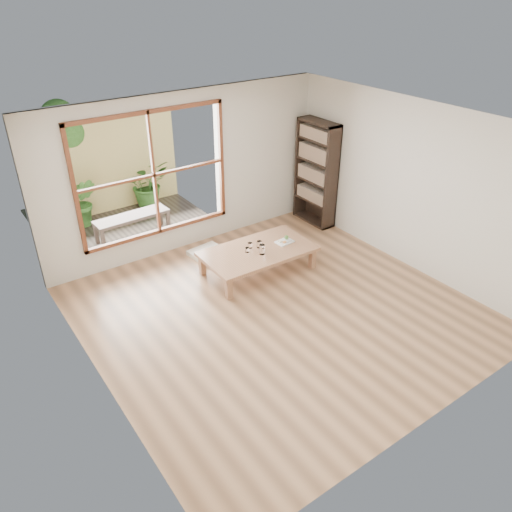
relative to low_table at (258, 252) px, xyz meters
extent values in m
plane|color=tan|center=(-0.40, -1.03, -0.33)|extent=(5.00, 5.00, 0.00)
cube|color=#A3734F|center=(0.00, 0.00, 0.02)|extent=(1.76, 1.02, 0.05)
cube|color=#A3734F|center=(-0.79, -0.38, -0.17)|extent=(0.09, 0.09, 0.32)
cube|color=#A3734F|center=(-0.77, 0.42, -0.17)|extent=(0.09, 0.09, 0.32)
cube|color=#A3734F|center=(0.77, -0.42, -0.17)|extent=(0.09, 0.09, 0.32)
cube|color=#A3734F|center=(0.79, 0.38, -0.17)|extent=(0.09, 0.09, 0.32)
cube|color=silver|center=(-0.39, 0.86, -0.29)|extent=(0.60, 0.60, 0.08)
cube|color=black|center=(1.93, 0.87, 0.62)|extent=(0.30, 0.86, 1.91)
cylinder|color=silver|center=(-0.03, -0.15, 0.13)|extent=(0.09, 0.09, 0.16)
cylinder|color=silver|center=(0.06, 0.05, 0.10)|extent=(0.08, 0.08, 0.11)
cylinder|color=silver|center=(-0.07, 0.12, 0.09)|extent=(0.07, 0.07, 0.09)
cylinder|color=silver|center=(-0.18, 0.04, 0.08)|extent=(0.06, 0.06, 0.08)
cube|color=white|center=(0.49, -0.05, 0.05)|extent=(0.29, 0.22, 0.02)
sphere|color=#47742E|center=(0.56, -0.01, 0.10)|extent=(0.07, 0.07, 0.07)
cube|color=orange|center=(0.46, -0.09, 0.08)|extent=(0.05, 0.04, 0.02)
cube|color=beige|center=(0.42, -0.02, 0.07)|extent=(0.06, 0.05, 0.02)
cylinder|color=silver|center=(0.52, -0.10, 0.07)|extent=(0.16, 0.02, 0.01)
cube|color=#383028|center=(-1.00, 2.53, -0.33)|extent=(2.80, 2.00, 0.05)
cube|color=black|center=(-1.15, 2.19, 0.08)|extent=(1.33, 0.43, 0.05)
cube|color=black|center=(-1.76, 2.02, -0.13)|extent=(0.06, 0.06, 0.36)
cube|color=black|center=(-1.77, 2.32, -0.13)|extent=(0.06, 0.06, 0.36)
cube|color=black|center=(-0.53, 2.06, -0.13)|extent=(0.06, 0.06, 0.36)
cube|color=black|center=(-0.54, 2.37, -0.13)|extent=(0.06, 0.06, 0.36)
cube|color=#D4C56D|center=(-1.00, 3.53, 0.57)|extent=(2.80, 0.06, 1.80)
imported|color=#376B27|center=(-0.32, 3.34, 0.15)|extent=(0.86, 0.76, 0.92)
imported|color=#376B27|center=(-1.68, 3.15, 0.15)|extent=(0.62, 0.57, 0.92)
cylinder|color=#4C3D2D|center=(-1.70, 3.83, 0.47)|extent=(0.14, 0.14, 1.60)
sphere|color=#376B27|center=(-1.58, 3.83, 1.32)|extent=(0.84, 0.84, 0.84)
sphere|color=#376B27|center=(-1.85, 3.91, 1.12)|extent=(0.70, 0.70, 0.70)
sphere|color=#376B27|center=(-1.67, 3.73, 1.57)|extent=(0.64, 0.64, 0.64)
camera|label=1|loc=(-3.95, -5.51, 3.83)|focal=35.00mm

